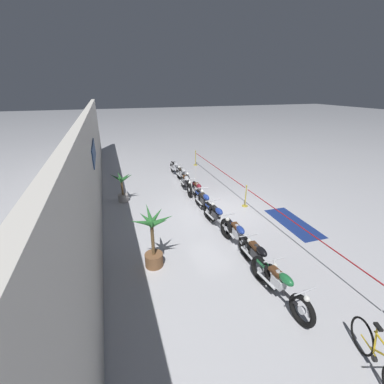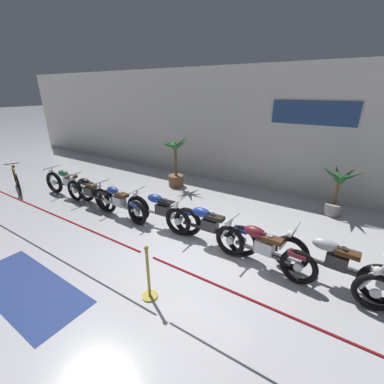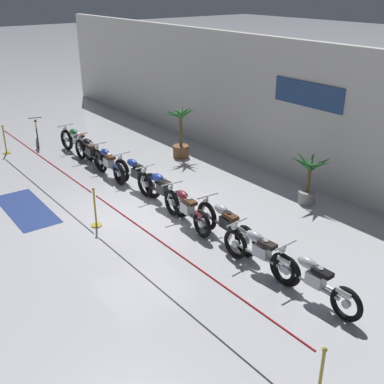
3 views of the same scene
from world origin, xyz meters
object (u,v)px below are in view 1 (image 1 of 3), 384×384
potted_palm_left_of_row (153,241)px  motorcycle_blue_3 (217,217)px  motorcycle_silver_7 (183,175)px  floor_banner (293,223)px  motorcycle_maroon_5 (198,191)px  potted_palm_right_of_row (122,187)px  motorcycle_black_1 (257,257)px  stanchion_mid_right (196,160)px  motorcycle_silver_8 (176,168)px  stanchion_mid_left (245,199)px  motorcycle_blue_4 (205,202)px  stanchion_far_left (265,204)px  bicycle (378,359)px  motorcycle_silver_6 (186,183)px  motorcycle_green_0 (280,285)px  motorcycle_blue_2 (238,235)px

potted_palm_left_of_row → motorcycle_blue_3: bearing=-60.7°
motorcycle_silver_7 → floor_banner: bearing=-154.1°
motorcycle_blue_3 → motorcycle_maroon_5: motorcycle_blue_3 is taller
potted_palm_left_of_row → potted_palm_right_of_row: (5.26, 0.54, -0.17)m
motorcycle_black_1 → potted_palm_left_of_row: potted_palm_left_of_row is taller
motorcycle_black_1 → stanchion_mid_right: (11.17, -1.89, -0.11)m
motorcycle_silver_8 → stanchion_mid_left: stanchion_mid_left is taller
motorcycle_blue_4 → motorcycle_maroon_5: (1.33, -0.16, -0.01)m
motorcycle_black_1 → stanchion_far_left: (2.57, -1.89, 0.30)m
motorcycle_black_1 → stanchion_mid_left: 4.50m
potted_palm_left_of_row → bicycle: bearing=-142.8°
motorcycle_silver_6 → stanchion_far_left: size_ratio=0.16×
motorcycle_green_0 → motorcycle_silver_6: motorcycle_green_0 is taller
motorcycle_green_0 → bicycle: bearing=-163.1°
motorcycle_silver_8 → stanchion_mid_left: bearing=-160.3°
motorcycle_maroon_5 → bicycle: (-8.83, -0.51, -0.07)m
stanchion_mid_left → stanchion_far_left: bearing=180.0°
motorcycle_blue_4 → stanchion_mid_left: (-0.02, -2.01, -0.11)m
motorcycle_silver_7 → motorcycle_silver_8: (1.37, 0.07, -0.01)m
stanchion_far_left → motorcycle_blue_3: bearing=86.1°
motorcycle_green_0 → motorcycle_silver_8: size_ratio=1.05×
bicycle → motorcycle_maroon_5: bearing=3.3°
motorcycle_blue_4 → motorcycle_silver_7: bearing=-2.5°
stanchion_far_left → motorcycle_maroon_5: bearing=32.7°
motorcycle_blue_4 → bicycle: size_ratio=1.44×
motorcycle_blue_3 → motorcycle_black_1: bearing=-176.7°
potted_palm_left_of_row → stanchion_mid_left: potted_palm_left_of_row is taller
potted_palm_left_of_row → potted_palm_right_of_row: 5.29m
motorcycle_silver_6 → motorcycle_silver_7: (1.39, -0.23, -0.01)m
motorcycle_silver_6 → motorcycle_silver_8: motorcycle_silver_6 is taller
floor_banner → stanchion_far_left: bearing=65.4°
motorcycle_silver_6 → motorcycle_green_0: bearing=-179.4°
potted_palm_left_of_row → stanchion_mid_left: 5.64m
motorcycle_blue_3 → motorcycle_silver_6: bearing=0.4°
motorcycle_black_1 → floor_banner: 3.64m
motorcycle_blue_4 → stanchion_far_left: (-1.54, -2.01, 0.30)m
motorcycle_black_1 → bicycle: (-3.39, -0.55, -0.07)m
motorcycle_silver_7 → stanchion_mid_left: 4.39m
motorcycle_blue_2 → motorcycle_blue_4: 2.83m
motorcycle_maroon_5 → motorcycle_silver_7: (2.63, -0.01, 0.00)m
floor_banner → stanchion_mid_left: bearing=29.2°
stanchion_mid_left → floor_banner: (-2.04, -1.09, -0.35)m
motorcycle_blue_3 → bicycle: size_ratio=1.38×
motorcycle_silver_7 → stanchion_far_left: 5.81m
potted_palm_right_of_row → motorcycle_silver_8: bearing=-48.5°
stanchion_far_left → stanchion_mid_left: bearing=-0.0°
motorcycle_blue_2 → stanchion_mid_left: (2.80, -1.87, -0.09)m
motorcycle_blue_2 → stanchion_mid_left: 3.37m
motorcycle_black_1 → stanchion_far_left: size_ratio=0.16×
motorcycle_silver_8 → stanchion_mid_right: size_ratio=2.09×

